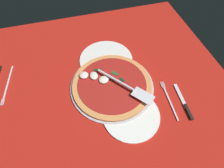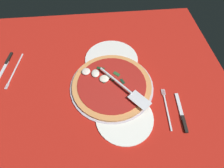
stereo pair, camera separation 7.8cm
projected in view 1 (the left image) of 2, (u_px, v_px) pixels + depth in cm
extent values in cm
cube|color=#AD1C13|center=(104.00, 94.00, 78.15)|extent=(115.06, 115.06, 0.80)
cube|color=silver|center=(6.00, 34.00, 100.37)|extent=(9.59, 9.59, 0.10)
cube|color=silver|center=(41.00, 28.00, 103.33)|extent=(9.59, 9.59, 0.10)
cube|color=silver|center=(74.00, 22.00, 106.29)|extent=(9.59, 9.59, 0.10)
cube|color=silver|center=(106.00, 17.00, 109.25)|extent=(9.59, 9.59, 0.10)
cube|color=silver|center=(136.00, 12.00, 112.21)|extent=(9.59, 9.59, 0.10)
cube|color=silver|center=(164.00, 7.00, 115.17)|extent=(9.59, 9.59, 0.10)
cube|color=silver|center=(24.00, 42.00, 96.53)|extent=(9.59, 9.59, 0.10)
cube|color=silver|center=(60.00, 35.00, 99.49)|extent=(9.59, 9.59, 0.10)
cube|color=silver|center=(94.00, 29.00, 102.45)|extent=(9.59, 9.59, 0.10)
cube|color=silver|center=(126.00, 24.00, 105.41)|extent=(9.59, 9.59, 0.10)
cube|color=silver|center=(156.00, 18.00, 108.37)|extent=(9.59, 9.59, 0.10)
cube|color=silver|center=(4.00, 58.00, 89.74)|extent=(9.59, 9.59, 0.10)
cube|color=silver|center=(43.00, 51.00, 92.69)|extent=(9.59, 9.59, 0.10)
cube|color=silver|center=(80.00, 44.00, 95.65)|extent=(9.59, 9.59, 0.10)
cube|color=silver|center=(115.00, 37.00, 98.61)|extent=(9.59, 9.59, 0.10)
cube|color=silver|center=(147.00, 31.00, 101.57)|extent=(9.59, 9.59, 0.10)
cube|color=silver|center=(178.00, 25.00, 104.53)|extent=(9.59, 9.59, 0.10)
cube|color=silver|center=(23.00, 68.00, 85.90)|extent=(9.59, 9.59, 0.10)
cube|color=silver|center=(64.00, 60.00, 88.86)|extent=(9.59, 9.59, 0.10)
cube|color=silver|center=(102.00, 53.00, 91.81)|extent=(9.59, 9.59, 0.10)
cube|color=silver|center=(137.00, 46.00, 94.77)|extent=(9.59, 9.59, 0.10)
cube|color=silver|center=(170.00, 39.00, 97.73)|extent=(9.59, 9.59, 0.10)
cube|color=silver|center=(1.00, 89.00, 79.10)|extent=(9.59, 9.59, 0.10)
cube|color=silver|center=(45.00, 79.00, 82.06)|extent=(9.59, 9.59, 0.10)
cube|color=silver|center=(87.00, 71.00, 85.02)|extent=(9.59, 9.59, 0.10)
cube|color=silver|center=(125.00, 62.00, 87.97)|extent=(9.59, 9.59, 0.10)
cube|color=silver|center=(161.00, 55.00, 90.93)|extent=(9.59, 9.59, 0.10)
cube|color=silver|center=(195.00, 48.00, 93.89)|extent=(9.59, 9.59, 0.10)
cube|color=silver|center=(23.00, 102.00, 75.26)|extent=(9.59, 9.59, 0.10)
cube|color=silver|center=(69.00, 92.00, 78.22)|extent=(9.59, 9.59, 0.10)
cube|color=silver|center=(112.00, 82.00, 81.18)|extent=(9.59, 9.59, 0.10)
cube|color=silver|center=(151.00, 73.00, 84.14)|extent=(9.59, 9.59, 0.10)
cube|color=silver|center=(188.00, 65.00, 87.09)|extent=(9.59, 9.59, 0.10)
cube|color=silver|center=(48.00, 117.00, 71.42)|extent=(9.59, 9.59, 0.10)
cube|color=silver|center=(95.00, 105.00, 74.38)|extent=(9.59, 9.59, 0.10)
cube|color=silver|center=(139.00, 95.00, 77.34)|extent=(9.59, 9.59, 0.10)
cube|color=silver|center=(180.00, 85.00, 80.30)|extent=(9.59, 9.59, 0.10)
cube|color=silver|center=(217.00, 76.00, 83.25)|extent=(9.59, 9.59, 0.10)
cube|color=silver|center=(23.00, 147.00, 64.62)|extent=(9.59, 9.59, 0.10)
cube|color=silver|center=(76.00, 133.00, 67.58)|extent=(9.59, 9.59, 0.10)
cube|color=silver|center=(125.00, 120.00, 70.54)|extent=(9.59, 9.59, 0.10)
cube|color=silver|center=(169.00, 109.00, 73.50)|extent=(9.59, 9.59, 0.10)
cube|color=silver|center=(211.00, 98.00, 76.46)|extent=(9.59, 9.59, 0.10)
cube|color=silver|center=(52.00, 167.00, 60.78)|extent=(9.59, 9.59, 0.10)
cube|color=silver|center=(107.00, 151.00, 63.74)|extent=(9.59, 9.59, 0.10)
cube|color=silver|center=(157.00, 137.00, 66.70)|extent=(9.59, 9.59, 0.10)
cube|color=silver|center=(203.00, 124.00, 69.66)|extent=(9.59, 9.59, 0.10)
cube|color=silver|center=(194.00, 156.00, 62.86)|extent=(9.59, 9.59, 0.10)
cylinder|color=#B6B0C2|center=(112.00, 86.00, 79.27)|extent=(36.31, 36.31, 1.01)
cylinder|color=white|center=(106.00, 60.00, 88.33)|extent=(25.74, 25.74, 1.00)
cylinder|color=white|center=(131.00, 115.00, 71.21)|extent=(22.63, 22.63, 1.00)
cylinder|color=#D88C4D|center=(112.00, 85.00, 78.37)|extent=(34.44, 34.44, 1.19)
cylinder|color=#A31E18|center=(112.00, 84.00, 77.76)|extent=(29.78, 29.78, 0.30)
ellipsoid|color=silver|center=(84.00, 75.00, 79.43)|extent=(3.96, 3.92, 1.28)
ellipsoid|color=silver|center=(94.00, 76.00, 79.24)|extent=(4.40, 3.53, 1.30)
ellipsoid|color=white|center=(107.00, 77.00, 78.93)|extent=(2.94, 2.43, 1.09)
ellipsoid|color=silver|center=(104.00, 80.00, 78.03)|extent=(3.99, 4.21, 1.20)
cube|color=#1A3A1E|center=(97.00, 70.00, 81.68)|extent=(2.41, 3.76, 0.30)
cube|color=#133722|center=(122.00, 80.00, 78.54)|extent=(2.99, 2.09, 0.30)
cube|color=#284D26|center=(112.00, 79.00, 78.78)|extent=(2.36, 1.43, 0.30)
cube|color=#214C2E|center=(103.00, 82.00, 78.02)|extent=(3.10, 2.00, 0.30)
cube|color=#28532B|center=(115.00, 73.00, 80.60)|extent=(3.28, 3.31, 0.30)
cube|color=silver|center=(143.00, 96.00, 72.35)|extent=(9.83, 9.26, 0.30)
cylinder|color=silver|center=(115.00, 80.00, 76.55)|extent=(14.76, 12.26, 1.00)
cube|color=white|center=(2.00, 83.00, 80.60)|extent=(20.53, 15.31, 0.60)
cube|color=silver|center=(8.00, 81.00, 80.42)|extent=(18.06, 3.60, 0.25)
cube|color=silver|center=(1.00, 102.00, 74.32)|extent=(3.00, 0.71, 0.25)
cube|color=silver|center=(3.00, 102.00, 74.35)|extent=(3.00, 0.71, 0.25)
cube|color=silver|center=(4.00, 102.00, 74.37)|extent=(3.00, 0.71, 0.25)
cube|color=white|center=(177.00, 103.00, 74.72)|extent=(21.17, 13.58, 0.60)
cube|color=silver|center=(171.00, 103.00, 74.08)|extent=(15.79, 1.89, 0.25)
cube|color=silver|center=(164.00, 84.00, 79.47)|extent=(3.01, 0.46, 0.25)
cube|color=silver|center=(163.00, 85.00, 79.42)|extent=(3.01, 0.46, 0.25)
cube|color=silver|center=(162.00, 85.00, 79.37)|extent=(3.01, 0.46, 0.25)
cube|color=silver|center=(161.00, 85.00, 79.32)|extent=(3.01, 0.46, 0.25)
cube|color=black|center=(189.00, 112.00, 71.50)|extent=(7.01, 1.76, 0.80)
cube|color=silver|center=(180.00, 96.00, 76.13)|extent=(12.21, 2.39, 0.25)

